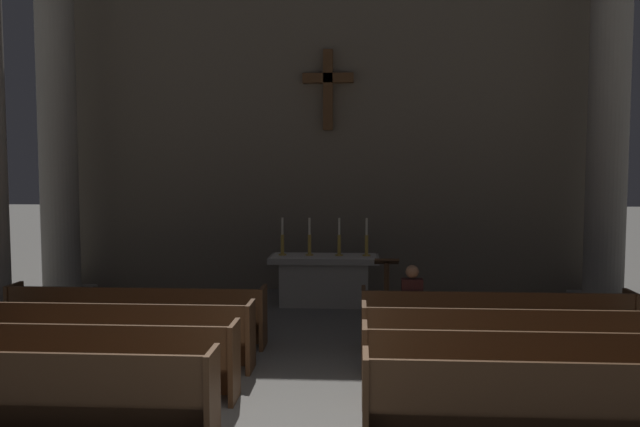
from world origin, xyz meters
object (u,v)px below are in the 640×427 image
pew_left_row_3 (108,334)px  candlestick_inner_right (339,243)px  column_right_third (608,134)px  lone_worshipper (411,305)px  pew_right_row_3 (514,341)px  altar (324,279)px  pew_right_row_2 (537,368)px  lectern (386,290)px  pew_left_row_1 (21,392)px  pew_left_row_4 (137,315)px  candlestick_outer_right (367,244)px  pew_right_row_1 (570,405)px  candlestick_outer_left (282,243)px  column_left_third (58,136)px  candlestick_inner_left (309,243)px  pew_right_row_4 (495,321)px  pew_left_row_2 (71,359)px

pew_left_row_3 → candlestick_inner_right: candlestick_inner_right is taller
column_right_third → lone_worshipper: size_ratio=5.35×
pew_right_row_3 → altar: (-2.76, 4.24, 0.06)m
pew_right_row_2 → lectern: size_ratio=3.50×
column_right_third → lectern: column_right_third is taller
pew_left_row_1 → column_right_third: bearing=39.2°
pew_left_row_4 → candlestick_outer_right: bearing=40.8°
pew_right_row_1 → lone_worshipper: size_ratio=3.05×
altar → candlestick_outer_left: (-0.85, 0.00, 0.73)m
pew_left_row_1 → lone_worshipper: (4.26, 3.42, 0.22)m
pew_left_row_1 → pew_left_row_3: bearing=90.0°
pew_left_row_1 → pew_right_row_1: same height
column_left_third → candlestick_inner_left: size_ratio=9.26×
altar → candlestick_outer_right: (0.85, 0.00, 0.73)m
pew_left_row_4 → candlestick_inner_right: (3.06, 3.12, 0.78)m
pew_left_row_1 → pew_right_row_4: (5.52, 3.38, 0.00)m
pew_right_row_1 → lone_worshipper: bearing=110.2°
pew_right_row_4 → candlestick_inner_right: 4.05m
pew_right_row_1 → candlestick_inner_left: 7.22m
pew_left_row_3 → pew_right_row_1: same height
pew_right_row_4 → altar: altar is taller
lectern → pew_left_row_3: bearing=-142.5°
pew_right_row_4 → candlestick_inner_right: candlestick_inner_right is taller
pew_left_row_1 → pew_right_row_4: 6.47m
pew_left_row_3 → column_left_third: (-2.87, 4.58, 2.97)m
pew_left_row_4 → candlestick_inner_left: size_ratio=5.29×
pew_right_row_2 → candlestick_outer_right: candlestick_outer_right is taller
candlestick_outer_left → candlestick_outer_right: size_ratio=1.00×
pew_left_row_3 → candlestick_outer_left: size_ratio=5.29×
pew_left_row_2 → candlestick_inner_left: size_ratio=5.29×
pew_right_row_2 → column_left_third: size_ratio=0.57×
candlestick_outer_left → candlestick_inner_right: size_ratio=1.00×
pew_right_row_4 → candlestick_inner_left: bearing=134.5°
pew_right_row_1 → column_left_third: 11.22m
candlestick_inner_right → lone_worshipper: candlestick_inner_right is taller
column_left_third → pew_left_row_4: bearing=-50.3°
pew_right_row_4 → altar: (-2.76, 3.12, 0.06)m
candlestick_outer_right → lone_worshipper: bearing=-78.0°
pew_left_row_3 → pew_right_row_4: (5.52, 1.13, 0.00)m
pew_left_row_2 → pew_right_row_3: bearing=11.5°
pew_left_row_2 → pew_right_row_3: size_ratio=1.00×
column_left_third → candlestick_inner_left: bearing=-3.6°
candlestick_outer_right → pew_left_row_3: bearing=-130.4°
pew_left_row_1 → pew_right_row_2: bearing=11.5°
lectern → lone_worshipper: lone_worshipper is taller
pew_right_row_3 → candlestick_inner_left: bearing=125.8°
pew_right_row_3 → candlestick_outer_right: 4.72m
column_left_third → candlestick_inner_left: column_left_third is taller
pew_left_row_3 → candlestick_outer_left: candlestick_outer_left is taller
pew_left_row_2 → pew_left_row_1: bearing=-90.0°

